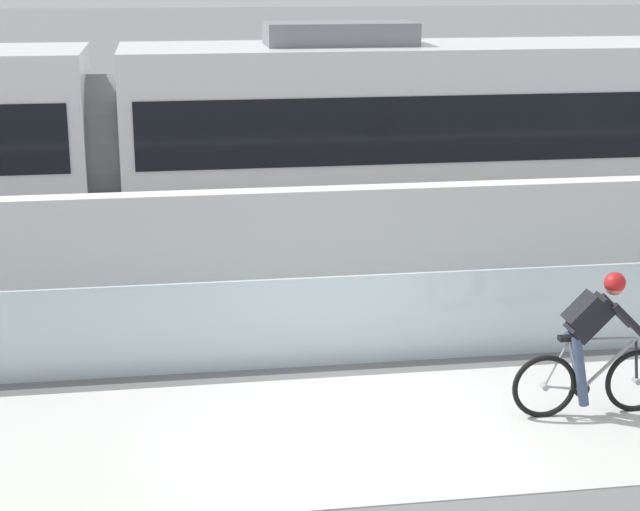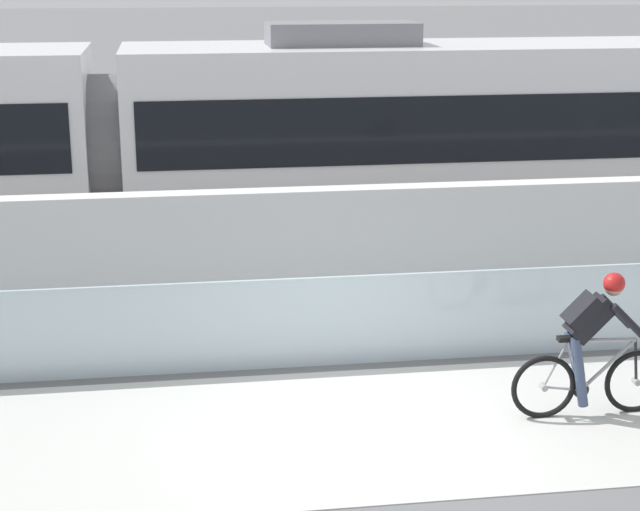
# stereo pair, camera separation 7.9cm
# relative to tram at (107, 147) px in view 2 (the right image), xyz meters

# --- Properties ---
(ground_plane) EXTENTS (200.00, 200.00, 0.00)m
(ground_plane) POSITION_rel_tram_xyz_m (2.95, -6.85, -1.89)
(ground_plane) COLOR slate
(bike_path_deck) EXTENTS (32.00, 3.20, 0.01)m
(bike_path_deck) POSITION_rel_tram_xyz_m (2.95, -6.85, -1.89)
(bike_path_deck) COLOR silver
(bike_path_deck) RESTS_ON ground
(glass_parapet) EXTENTS (32.00, 0.05, 1.12)m
(glass_parapet) POSITION_rel_tram_xyz_m (2.95, -5.00, -1.33)
(glass_parapet) COLOR silver
(glass_parapet) RESTS_ON ground
(concrete_barrier_wall) EXTENTS (32.00, 0.36, 1.81)m
(concrete_barrier_wall) POSITION_rel_tram_xyz_m (2.95, -3.20, -0.99)
(concrete_barrier_wall) COLOR white
(concrete_barrier_wall) RESTS_ON ground
(tram_rail_near) EXTENTS (32.00, 0.08, 0.01)m
(tram_rail_near) POSITION_rel_tram_xyz_m (2.95, -0.72, -1.89)
(tram_rail_near) COLOR #595654
(tram_rail_near) RESTS_ON ground
(tram_rail_far) EXTENTS (32.00, 0.08, 0.01)m
(tram_rail_far) POSITION_rel_tram_xyz_m (2.95, 0.72, -1.89)
(tram_rail_far) COLOR #595654
(tram_rail_far) RESTS_ON ground
(tram) EXTENTS (22.56, 2.54, 3.81)m
(tram) POSITION_rel_tram_xyz_m (0.00, 0.00, 0.00)
(tram) COLOR silver
(tram) RESTS_ON ground
(cyclist_on_bike) EXTENTS (1.77, 0.58, 1.61)m
(cyclist_on_bike) POSITION_rel_tram_xyz_m (5.37, -6.85, -1.09)
(cyclist_on_bike) COLOR black
(cyclist_on_bike) RESTS_ON ground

